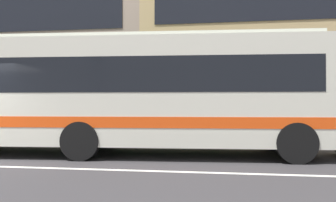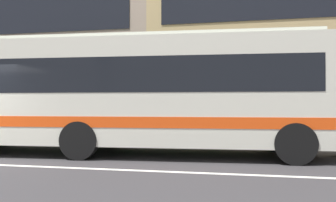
{
  "view_description": "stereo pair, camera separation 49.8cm",
  "coord_description": "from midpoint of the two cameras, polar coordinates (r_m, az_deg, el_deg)",
  "views": [
    {
      "loc": [
        6.36,
        -7.04,
        1.44
      ],
      "look_at": [
        4.96,
        2.62,
        1.54
      ],
      "focal_mm": 35.59,
      "sensor_mm": 36.0,
      "label": 1
    },
    {
      "loc": [
        6.85,
        -6.96,
        1.44
      ],
      "look_at": [
        4.96,
        2.62,
        1.54
      ],
      "focal_mm": 35.59,
      "sensor_mm": 36.0,
      "label": 2
    }
  ],
  "objects": [
    {
      "name": "apartment_block_left",
      "position": [
        26.06,
        -23.92,
        8.31
      ],
      "size": [
        21.66,
        10.35,
        10.89
      ],
      "color": "tan",
      "rests_on": "ground_plane"
    },
    {
      "name": "hedge_row_far",
      "position": [
        14.31,
        -14.57,
        -4.78
      ],
      "size": [
        13.58,
        1.1,
        0.78
      ],
      "primitive_type": "cube",
      "color": "#164E1D",
      "rests_on": "ground_plane"
    },
    {
      "name": "transit_bus",
      "position": [
        9.78,
        -7.07,
        1.68
      ],
      "size": [
        11.49,
        3.25,
        3.31
      ],
      "color": "beige",
      "rests_on": "ground_plane"
    },
    {
      "name": "apartment_block_right",
      "position": [
        22.18,
        25.96,
        10.17
      ],
      "size": [
        19.14,
        10.35,
        11.11
      ],
      "color": "tan",
      "rests_on": "ground_plane"
    }
  ]
}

